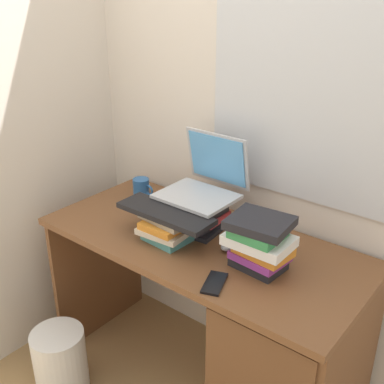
{
  "coord_description": "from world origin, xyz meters",
  "views": [
    {
      "loc": [
        1.05,
        -1.37,
        1.77
      ],
      "look_at": [
        -0.08,
        0.04,
        0.96
      ],
      "focal_mm": 44.89,
      "sensor_mm": 36.0,
      "label": 1
    }
  ],
  "objects": [
    {
      "name": "cell_phone",
      "position": [
        0.23,
        -0.22,
        0.78
      ],
      "size": [
        0.11,
        0.15,
        0.01
      ],
      "primitive_type": "cube",
      "rotation": [
        0.0,
        0.0,
        0.35
      ],
      "color": "black",
      "rests_on": "desk"
    },
    {
      "name": "wall_left",
      "position": [
        -0.89,
        0.0,
        1.3
      ],
      "size": [
        0.05,
        6.0,
        2.6
      ],
      "primitive_type": "cube",
      "color": "beige",
      "rests_on": "ground"
    },
    {
      "name": "laptop",
      "position": [
        -0.08,
        0.13,
        0.97
      ],
      "size": [
        0.31,
        0.3,
        0.25
      ],
      "color": "#B7BABF",
      "rests_on": "book_stack_tall"
    },
    {
      "name": "ground_plane",
      "position": [
        0.0,
        0.0,
        0.0
      ],
      "size": [
        6.0,
        6.0,
        0.0
      ],
      "primitive_type": "plane",
      "color": "#9E7A4C"
    },
    {
      "name": "book_stack_tall",
      "position": [
        -0.08,
        0.07,
        0.84
      ],
      "size": [
        0.25,
        0.22,
        0.14
      ],
      "color": "black",
      "rests_on": "desk"
    },
    {
      "name": "book_stack_keyboard_riser",
      "position": [
        -0.11,
        -0.09,
        0.83
      ],
      "size": [
        0.23,
        0.2,
        0.11
      ],
      "color": "teal",
      "rests_on": "desk"
    },
    {
      "name": "computer_mouse",
      "position": [
        0.13,
        0.02,
        0.79
      ],
      "size": [
        0.06,
        0.1,
        0.04
      ],
      "primitive_type": "ellipsoid",
      "color": "#A5A8AD",
      "rests_on": "desk"
    },
    {
      "name": "keyboard",
      "position": [
        -0.11,
        -0.1,
        0.9
      ],
      "size": [
        0.42,
        0.14,
        0.02
      ],
      "primitive_type": "cube",
      "rotation": [
        0.0,
        0.0,
        0.01
      ],
      "color": "black",
      "rests_on": "book_stack_keyboard_riser"
    },
    {
      "name": "desk",
      "position": [
        0.35,
        -0.02,
        0.42
      ],
      "size": [
        1.38,
        0.62,
        0.78
      ],
      "color": "brown",
      "rests_on": "ground"
    },
    {
      "name": "wall_back",
      "position": [
        0.0,
        0.36,
        1.3
      ],
      "size": [
        6.0,
        0.06,
        2.6
      ],
      "color": "silver",
      "rests_on": "ground"
    },
    {
      "name": "mug",
      "position": [
        -0.48,
        0.14,
        0.82
      ],
      "size": [
        0.12,
        0.08,
        0.1
      ],
      "color": "#265999",
      "rests_on": "desk"
    },
    {
      "name": "book_stack_side",
      "position": [
        0.3,
        -0.04,
        0.89
      ],
      "size": [
        0.24,
        0.21,
        0.21
      ],
      "color": "black",
      "rests_on": "desk"
    },
    {
      "name": "wastebasket",
      "position": [
        -0.48,
        -0.43,
        0.16
      ],
      "size": [
        0.24,
        0.24,
        0.31
      ],
      "primitive_type": "cylinder",
      "color": "silver",
      "rests_on": "ground"
    }
  ]
}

